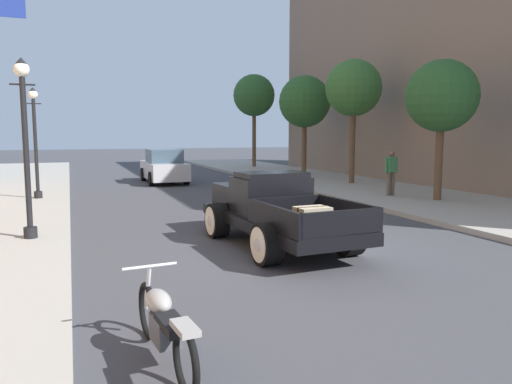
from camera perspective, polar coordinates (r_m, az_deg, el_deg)
name	(u,v)px	position (r m, az deg, el deg)	size (l,w,h in m)	color
ground_plane	(294,246)	(10.63, 4.49, -6.33)	(140.00, 140.00, 0.00)	#3D3D42
hotrod_truck_black	(273,210)	(10.76, 1.95, -2.06)	(2.37, 5.01, 1.58)	black
motorcycle_parked	(164,323)	(5.40, -10.66, -14.73)	(0.62, 2.12, 0.93)	black
car_background_silver	(164,167)	(24.56, -10.66, 2.86)	(1.87, 4.30, 1.65)	#B7B7BC
pedestrian_sidewalk_right	(391,170)	(18.58, 15.44, 2.47)	(0.53, 0.22, 1.65)	brown
street_lamp_near	(25,135)	(11.59, -25.26, 6.03)	(0.50, 0.32, 3.85)	black
street_lamp_far	(35,134)	(18.78, -24.31, 6.13)	(0.50, 0.32, 3.85)	black
street_tree_nearest	(442,97)	(17.87, 20.77, 10.33)	(2.41, 2.41, 4.73)	brown
street_tree_second	(354,89)	(22.96, 11.28, 11.70)	(2.54, 2.54, 5.57)	brown
street_tree_third	(305,102)	(26.64, 5.67, 10.38)	(2.75, 2.75, 5.33)	brown
street_tree_farthest	(254,96)	(33.99, -0.23, 11.13)	(2.83, 2.83, 6.26)	brown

